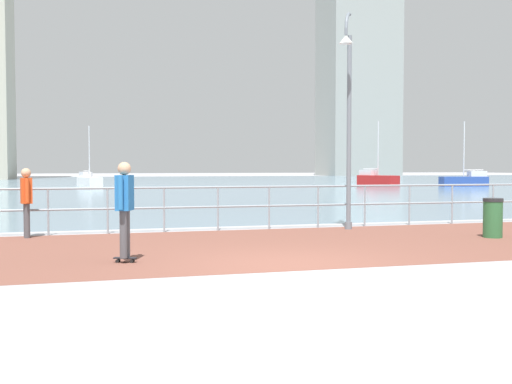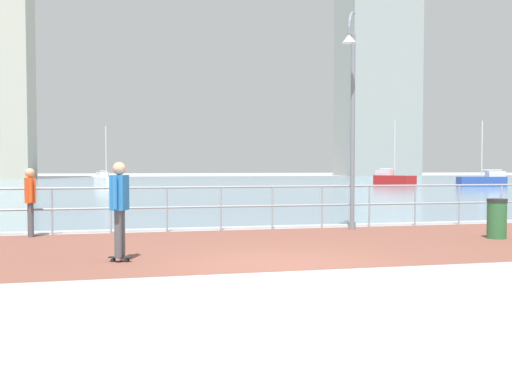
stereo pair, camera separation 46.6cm
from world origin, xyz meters
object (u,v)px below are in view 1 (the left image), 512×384
at_px(skateboarder, 125,202).
at_px(sailboat_red, 377,179).
at_px(sailboat_yellow, 465,180).
at_px(bystander, 26,197).
at_px(lamppost, 348,110).
at_px(trash_bin, 493,218).
at_px(sailboat_teal, 89,180).

height_order(skateboarder, sailboat_red, sailboat_red).
bearing_deg(skateboarder, sailboat_yellow, 47.99).
distance_m(bystander, sailboat_yellow, 43.52).
relative_size(lamppost, sailboat_yellow, 1.04).
bearing_deg(sailboat_red, skateboarder, -122.34).
bearing_deg(skateboarder, trash_bin, 9.48).
distance_m(lamppost, bystander, 8.31).
height_order(lamppost, sailboat_teal, lamppost).
bearing_deg(bystander, skateboarder, -65.12).
distance_m(bystander, sailboat_teal, 38.51).
bearing_deg(sailboat_teal, lamppost, -80.36).
relative_size(lamppost, trash_bin, 6.16).
bearing_deg(sailboat_teal, trash_bin, -77.51).
bearing_deg(sailboat_red, sailboat_teal, 171.66).
distance_m(skateboarder, sailboat_teal, 42.83).
bearing_deg(sailboat_red, lamppost, -118.10).
relative_size(sailboat_teal, sailboat_yellow, 0.94).
height_order(bystander, sailboat_teal, sailboat_teal).
bearing_deg(sailboat_teal, sailboat_yellow, -16.70).
xyz_separation_m(sailboat_teal, sailboat_red, (25.37, -3.72, 0.06)).
xyz_separation_m(skateboarder, sailboat_yellow, (30.23, 33.57, -0.53)).
bearing_deg(lamppost, sailboat_red, 61.90).
relative_size(lamppost, bystander, 3.50).
relative_size(trash_bin, sailboat_red, 0.16).
height_order(bystander, sailboat_red, sailboat_red).
relative_size(bystander, sailboat_teal, 0.32).
xyz_separation_m(bystander, sailboat_teal, (1.40, 38.48, -0.47)).
relative_size(lamppost, sailboat_teal, 1.10).
height_order(skateboarder, sailboat_yellow, sailboat_yellow).
xyz_separation_m(bystander, sailboat_yellow, (32.25, 29.23, -0.43)).
height_order(sailboat_teal, sailboat_red, sailboat_red).
bearing_deg(sailboat_yellow, trash_bin, -123.99).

